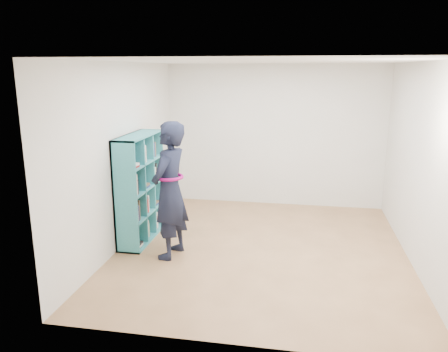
# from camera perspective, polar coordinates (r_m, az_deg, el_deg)

# --- Properties ---
(floor) EXTENTS (4.50, 4.50, 0.00)m
(floor) POSITION_cam_1_polar(r_m,az_deg,el_deg) (6.33, 4.87, -9.55)
(floor) COLOR brown
(floor) RESTS_ON ground
(ceiling) EXTENTS (4.50, 4.50, 0.00)m
(ceiling) POSITION_cam_1_polar(r_m,az_deg,el_deg) (5.81, 5.40, 14.71)
(ceiling) COLOR white
(ceiling) RESTS_ON wall_back
(wall_left) EXTENTS (0.02, 4.50, 2.60)m
(wall_left) POSITION_cam_1_polar(r_m,az_deg,el_deg) (6.42, -12.97, 2.66)
(wall_left) COLOR silver
(wall_left) RESTS_ON floor
(wall_right) EXTENTS (0.02, 4.50, 2.60)m
(wall_right) POSITION_cam_1_polar(r_m,az_deg,el_deg) (6.10, 24.19, 1.21)
(wall_right) COLOR silver
(wall_right) RESTS_ON floor
(wall_back) EXTENTS (4.00, 0.02, 2.60)m
(wall_back) POSITION_cam_1_polar(r_m,az_deg,el_deg) (8.14, 6.57, 5.22)
(wall_back) COLOR silver
(wall_back) RESTS_ON floor
(wall_front) EXTENTS (4.00, 0.02, 2.60)m
(wall_front) POSITION_cam_1_polar(r_m,az_deg,el_deg) (3.77, 1.98, -4.79)
(wall_front) COLOR silver
(wall_front) RESTS_ON floor
(bookshelf) EXTENTS (0.35, 1.19, 1.59)m
(bookshelf) POSITION_cam_1_polar(r_m,az_deg,el_deg) (6.58, -11.10, -1.70)
(bookshelf) COLOR teal
(bookshelf) RESTS_ON floor
(person) EXTENTS (0.55, 0.74, 1.85)m
(person) POSITION_cam_1_polar(r_m,az_deg,el_deg) (5.86, -7.11, -1.88)
(person) COLOR black
(person) RESTS_ON floor
(smartphone) EXTENTS (0.03, 0.10, 0.14)m
(smartphone) POSITION_cam_1_polar(r_m,az_deg,el_deg) (5.96, -8.15, -0.44)
(smartphone) COLOR silver
(smartphone) RESTS_ON person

